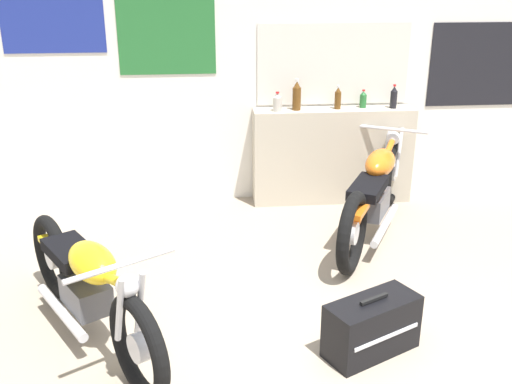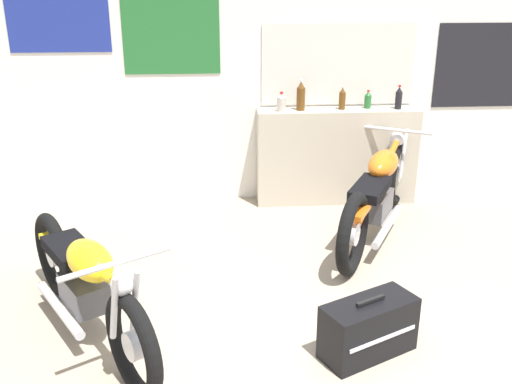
{
  "view_description": "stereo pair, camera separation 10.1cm",
  "coord_description": "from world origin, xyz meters",
  "px_view_note": "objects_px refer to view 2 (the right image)",
  "views": [
    {
      "loc": [
        -0.79,
        -2.75,
        2.27
      ],
      "look_at": [
        -0.42,
        1.3,
        0.7
      ],
      "focal_mm": 42.0,
      "sensor_mm": 36.0,
      "label": 1
    },
    {
      "loc": [
        -0.69,
        -2.76,
        2.27
      ],
      "look_at": [
        -0.42,
        1.3,
        0.7
      ],
      "focal_mm": 42.0,
      "sensor_mm": 36.0,
      "label": 2
    }
  ],
  "objects_px": {
    "motorcycle_yellow": "(86,284)",
    "hard_case_black": "(368,328)",
    "bottle_leftmost": "(281,103)",
    "bottle_rightmost": "(399,98)",
    "bottle_right_center": "(368,100)",
    "motorcycle_orange": "(378,192)",
    "bottle_left_center": "(301,96)",
    "bottle_center": "(342,99)"
  },
  "relations": [
    {
      "from": "bottle_left_center",
      "to": "bottle_rightmost",
      "type": "relative_size",
      "value": 1.3
    },
    {
      "from": "hard_case_black",
      "to": "bottle_center",
      "type": "bearing_deg",
      "value": 83.03
    },
    {
      "from": "bottle_rightmost",
      "to": "hard_case_black",
      "type": "xyz_separation_m",
      "value": [
        -0.85,
        -2.52,
        -0.86
      ]
    },
    {
      "from": "bottle_center",
      "to": "motorcycle_orange",
      "type": "xyz_separation_m",
      "value": [
        0.18,
        -0.83,
        -0.64
      ]
    },
    {
      "from": "bottle_leftmost",
      "to": "bottle_rightmost",
      "type": "relative_size",
      "value": 0.81
    },
    {
      "from": "motorcycle_yellow",
      "to": "bottle_leftmost",
      "type": "bearing_deg",
      "value": 56.44
    },
    {
      "from": "bottle_leftmost",
      "to": "bottle_left_center",
      "type": "distance_m",
      "value": 0.2
    },
    {
      "from": "hard_case_black",
      "to": "motorcycle_orange",
      "type": "bearing_deg",
      "value": 73.9
    },
    {
      "from": "bottle_right_center",
      "to": "hard_case_black",
      "type": "distance_m",
      "value": 2.76
    },
    {
      "from": "bottle_leftmost",
      "to": "hard_case_black",
      "type": "xyz_separation_m",
      "value": [
        0.28,
        -2.49,
        -0.84
      ]
    },
    {
      "from": "motorcycle_yellow",
      "to": "hard_case_black",
      "type": "bearing_deg",
      "value": -9.71
    },
    {
      "from": "bottle_rightmost",
      "to": "bottle_left_center",
      "type": "bearing_deg",
      "value": 179.63
    },
    {
      "from": "bottle_leftmost",
      "to": "hard_case_black",
      "type": "bearing_deg",
      "value": -83.57
    },
    {
      "from": "bottle_leftmost",
      "to": "motorcycle_yellow",
      "type": "distance_m",
      "value": 2.71
    },
    {
      "from": "bottle_center",
      "to": "bottle_rightmost",
      "type": "xyz_separation_m",
      "value": [
        0.54,
        -0.02,
        0.0
      ]
    },
    {
      "from": "bottle_right_center",
      "to": "hard_case_black",
      "type": "xyz_separation_m",
      "value": [
        -0.57,
        -2.56,
        -0.84
      ]
    },
    {
      "from": "bottle_right_center",
      "to": "hard_case_black",
      "type": "bearing_deg",
      "value": -102.46
    },
    {
      "from": "bottle_right_center",
      "to": "bottle_center",
      "type": "bearing_deg",
      "value": -173.06
    },
    {
      "from": "bottle_left_center",
      "to": "motorcycle_orange",
      "type": "height_order",
      "value": "bottle_left_center"
    },
    {
      "from": "bottle_left_center",
      "to": "motorcycle_yellow",
      "type": "distance_m",
      "value": 2.85
    },
    {
      "from": "bottle_left_center",
      "to": "bottle_leftmost",
      "type": "bearing_deg",
      "value": -169.82
    },
    {
      "from": "bottle_right_center",
      "to": "motorcycle_yellow",
      "type": "bearing_deg",
      "value": -135.42
    },
    {
      "from": "bottle_leftmost",
      "to": "bottle_right_center",
      "type": "xyz_separation_m",
      "value": [
        0.85,
        0.08,
        -0.0
      ]
    },
    {
      "from": "bottle_leftmost",
      "to": "motorcycle_yellow",
      "type": "height_order",
      "value": "bottle_leftmost"
    },
    {
      "from": "bottle_right_center",
      "to": "motorcycle_orange",
      "type": "relative_size",
      "value": 0.09
    },
    {
      "from": "motorcycle_yellow",
      "to": "bottle_rightmost",
      "type": "bearing_deg",
      "value": 40.61
    },
    {
      "from": "bottle_left_center",
      "to": "bottle_right_center",
      "type": "distance_m",
      "value": 0.66
    },
    {
      "from": "bottle_rightmost",
      "to": "motorcycle_orange",
      "type": "distance_m",
      "value": 1.1
    },
    {
      "from": "bottle_left_center",
      "to": "motorcycle_orange",
      "type": "distance_m",
      "value": 1.21
    },
    {
      "from": "motorcycle_orange",
      "to": "motorcycle_yellow",
      "type": "bearing_deg",
      "value": -147.71
    },
    {
      "from": "bottle_center",
      "to": "bottle_rightmost",
      "type": "distance_m",
      "value": 0.54
    },
    {
      "from": "hard_case_black",
      "to": "bottle_leftmost",
      "type": "bearing_deg",
      "value": 96.43
    },
    {
      "from": "bottle_leftmost",
      "to": "bottle_rightmost",
      "type": "xyz_separation_m",
      "value": [
        1.13,
        0.03,
        0.02
      ]
    },
    {
      "from": "bottle_left_center",
      "to": "motorcycle_orange",
      "type": "bearing_deg",
      "value": -54.55
    },
    {
      "from": "bottle_leftmost",
      "to": "bottle_right_center",
      "type": "relative_size",
      "value": 1.06
    },
    {
      "from": "bottle_rightmost",
      "to": "motorcycle_yellow",
      "type": "bearing_deg",
      "value": -139.39
    },
    {
      "from": "bottle_leftmost",
      "to": "bottle_rightmost",
      "type": "bearing_deg",
      "value": 1.4
    },
    {
      "from": "bottle_center",
      "to": "motorcycle_yellow",
      "type": "height_order",
      "value": "bottle_center"
    },
    {
      "from": "bottle_leftmost",
      "to": "motorcycle_yellow",
      "type": "relative_size",
      "value": 0.11
    },
    {
      "from": "bottle_leftmost",
      "to": "bottle_rightmost",
      "type": "distance_m",
      "value": 1.13
    },
    {
      "from": "bottle_rightmost",
      "to": "motorcycle_yellow",
      "type": "xyz_separation_m",
      "value": [
        -2.59,
        -2.22,
        -0.66
      ]
    },
    {
      "from": "bottle_rightmost",
      "to": "bottle_right_center",
      "type": "bearing_deg",
      "value": 170.44
    }
  ]
}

